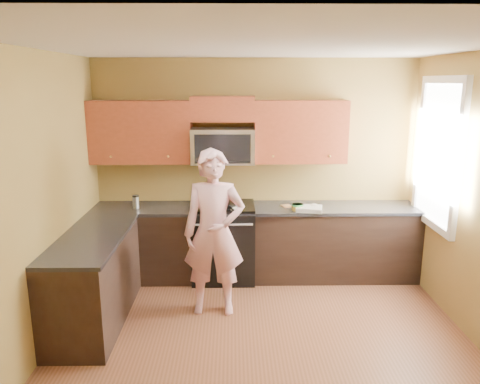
{
  "coord_description": "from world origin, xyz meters",
  "views": [
    {
      "loc": [
        -0.28,
        -3.81,
        2.42
      ],
      "look_at": [
        -0.2,
        1.3,
        1.2
      ],
      "focal_mm": 34.73,
      "sensor_mm": 36.0,
      "label": 1
    }
  ],
  "objects_px": {
    "woman": "(214,233)",
    "travel_mug": "(136,208)",
    "stove": "(224,242)",
    "microwave": "(223,163)",
    "frying_pan": "(227,207)",
    "butter_tub": "(297,210)"
  },
  "relations": [
    {
      "from": "woman",
      "to": "travel_mug",
      "type": "xyz_separation_m",
      "value": [
        -0.98,
        0.83,
        0.04
      ]
    },
    {
      "from": "stove",
      "to": "travel_mug",
      "type": "distance_m",
      "value": 1.15
    },
    {
      "from": "microwave",
      "to": "frying_pan",
      "type": "height_order",
      "value": "microwave"
    },
    {
      "from": "woman",
      "to": "travel_mug",
      "type": "height_order",
      "value": "woman"
    },
    {
      "from": "stove",
      "to": "butter_tub",
      "type": "bearing_deg",
      "value": -9.74
    },
    {
      "from": "frying_pan",
      "to": "travel_mug",
      "type": "height_order",
      "value": "travel_mug"
    },
    {
      "from": "stove",
      "to": "microwave",
      "type": "height_order",
      "value": "microwave"
    },
    {
      "from": "frying_pan",
      "to": "travel_mug",
      "type": "bearing_deg",
      "value": 159.39
    },
    {
      "from": "stove",
      "to": "woman",
      "type": "xyz_separation_m",
      "value": [
        -0.08,
        -0.87,
        0.41
      ]
    },
    {
      "from": "microwave",
      "to": "travel_mug",
      "type": "xyz_separation_m",
      "value": [
        -1.06,
        -0.16,
        -0.53
      ]
    },
    {
      "from": "stove",
      "to": "microwave",
      "type": "relative_size",
      "value": 1.25
    },
    {
      "from": "butter_tub",
      "to": "travel_mug",
      "type": "distance_m",
      "value": 1.95
    },
    {
      "from": "woman",
      "to": "stove",
      "type": "bearing_deg",
      "value": 85.61
    },
    {
      "from": "woman",
      "to": "frying_pan",
      "type": "height_order",
      "value": "woman"
    },
    {
      "from": "butter_tub",
      "to": "travel_mug",
      "type": "bearing_deg",
      "value": 176.68
    },
    {
      "from": "frying_pan",
      "to": "microwave",
      "type": "bearing_deg",
      "value": 83.38
    },
    {
      "from": "woman",
      "to": "butter_tub",
      "type": "relative_size",
      "value": 13.04
    },
    {
      "from": "stove",
      "to": "woman",
      "type": "relative_size",
      "value": 0.54
    },
    {
      "from": "butter_tub",
      "to": "travel_mug",
      "type": "relative_size",
      "value": 0.82
    },
    {
      "from": "frying_pan",
      "to": "butter_tub",
      "type": "relative_size",
      "value": 3.56
    },
    {
      "from": "travel_mug",
      "to": "butter_tub",
      "type": "bearing_deg",
      "value": -3.32
    },
    {
      "from": "butter_tub",
      "to": "microwave",
      "type": "bearing_deg",
      "value": 162.66
    }
  ]
}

